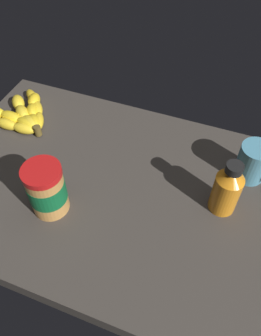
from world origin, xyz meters
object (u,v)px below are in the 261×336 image
(peanut_butter_jar, at_px, (47,189))
(coffee_mug, at_px, (254,162))
(banana_bunch, at_px, (22,115))
(honey_bottle, at_px, (227,189))

(peanut_butter_jar, xyz_separation_m, coffee_mug, (-0.42, -0.26, -0.02))
(coffee_mug, bearing_deg, banana_bunch, 2.06)
(peanut_butter_jar, xyz_separation_m, honey_bottle, (-0.37, -0.15, 0.00))
(banana_bunch, relative_size, peanut_butter_jar, 1.55)
(honey_bottle, bearing_deg, banana_bunch, -8.97)
(honey_bottle, xyz_separation_m, coffee_mug, (-0.05, -0.12, -0.02))
(coffee_mug, bearing_deg, honey_bottle, 68.63)
(banana_bunch, height_order, coffee_mug, coffee_mug)
(coffee_mug, bearing_deg, peanut_butter_jar, 32.17)
(honey_bottle, distance_m, coffee_mug, 0.13)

